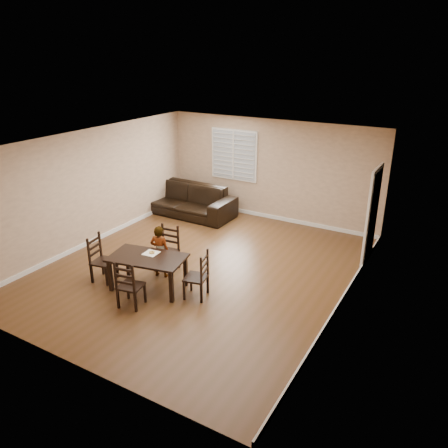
{
  "coord_description": "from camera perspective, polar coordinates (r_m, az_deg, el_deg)",
  "views": [
    {
      "loc": [
        4.58,
        -6.93,
        4.34
      ],
      "look_at": [
        0.41,
        0.3,
        1.0
      ],
      "focal_mm": 35.0,
      "sensor_mm": 36.0,
      "label": 1
    }
  ],
  "objects": [
    {
      "name": "ground",
      "position": [
        9.37,
        -3.09,
        -5.82
      ],
      "size": [
        7.0,
        7.0,
        0.0
      ],
      "primitive_type": "plane",
      "color": "#56351D",
      "rests_on": "ground"
    },
    {
      "name": "dining_table",
      "position": [
        8.49,
        -9.96,
        -4.78
      ],
      "size": [
        1.57,
        1.08,
        0.68
      ],
      "rotation": [
        0.0,
        0.0,
        0.2
      ],
      "color": "black",
      "rests_on": "ground"
    },
    {
      "name": "chair_near",
      "position": [
        9.29,
        -7.15,
        -3.22
      ],
      "size": [
        0.47,
        0.44,
        0.96
      ],
      "rotation": [
        0.0,
        0.0,
        0.09
      ],
      "color": "black",
      "rests_on": "ground"
    },
    {
      "name": "room",
      "position": [
        8.8,
        -2.5,
        5.07
      ],
      "size": [
        6.04,
        7.04,
        2.72
      ],
      "color": "#CEAD8B",
      "rests_on": "ground"
    },
    {
      "name": "sofa",
      "position": [
        12.35,
        -5.19,
        3.22
      ],
      "size": [
        2.9,
        1.17,
        0.84
      ],
      "primitive_type": "imported",
      "rotation": [
        0.0,
        0.0,
        -0.01
      ],
      "color": "black",
      "rests_on": "ground"
    },
    {
      "name": "chair_right",
      "position": [
        8.14,
        -2.96,
        -6.98
      ],
      "size": [
        0.48,
        0.5,
        0.93
      ],
      "rotation": [
        0.0,
        0.0,
        -1.34
      ],
      "color": "black",
      "rests_on": "ground"
    },
    {
      "name": "napkin",
      "position": [
        8.58,
        -9.49,
        -3.77
      ],
      "size": [
        0.29,
        0.29,
        0.0
      ],
      "primitive_type": "cube",
      "rotation": [
        0.0,
        0.0,
        0.08
      ],
      "color": "white",
      "rests_on": "dining_table"
    },
    {
      "name": "chair_left",
      "position": [
        9.11,
        -16.06,
        -4.49
      ],
      "size": [
        0.47,
        0.49,
        0.96
      ],
      "rotation": [
        0.0,
        0.0,
        1.74
      ],
      "color": "black",
      "rests_on": "ground"
    },
    {
      "name": "chair_far",
      "position": [
        7.99,
        -12.51,
        -8.15
      ],
      "size": [
        0.48,
        0.45,
        0.92
      ],
      "rotation": [
        0.0,
        0.0,
        3.32
      ],
      "color": "black",
      "rests_on": "ground"
    },
    {
      "name": "child",
      "position": [
        8.92,
        -8.37,
        -3.56
      ],
      "size": [
        0.45,
        0.35,
        1.1
      ],
      "primitive_type": "imported",
      "rotation": [
        0.0,
        0.0,
        3.38
      ],
      "color": "gray",
      "rests_on": "ground"
    },
    {
      "name": "donut",
      "position": [
        8.56,
        -9.4,
        -3.65
      ],
      "size": [
        0.11,
        0.11,
        0.04
      ],
      "color": "#B58A41",
      "rests_on": "napkin"
    }
  ]
}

